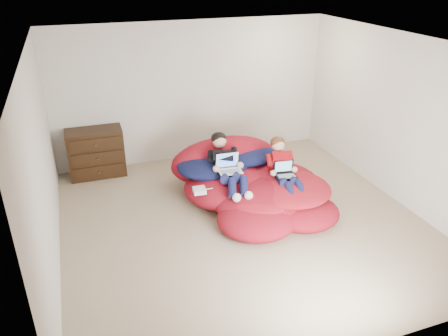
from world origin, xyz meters
TOP-DOWN VIEW (x-y plane):
  - room_shell at (0.00, 0.00)m, footprint 5.10×5.10m
  - dresser at (-1.82, 2.25)m, footprint 0.94×0.53m
  - beanbag_pile at (0.37, 0.55)m, footprint 2.23×2.39m
  - cream_pillow at (-0.09, 1.31)m, footprint 0.39×0.25m
  - older_boy at (-0.01, 0.68)m, footprint 0.44×1.21m
  - younger_boy at (0.77, 0.31)m, footprint 0.35×0.97m
  - laptop_white at (-0.01, 0.56)m, footprint 0.36×0.31m
  - laptop_black at (0.77, 0.26)m, footprint 0.32×0.26m
  - power_adapter at (-0.53, 0.37)m, footprint 0.19×0.19m

SIDE VIEW (x-z plane):
  - room_shell at x=0.00m, z-range -1.17..1.60m
  - beanbag_pile at x=0.37m, z-range -0.18..0.71m
  - dresser at x=-1.82m, z-range 0.00..0.84m
  - power_adapter at x=-0.53m, z-range 0.39..0.45m
  - laptop_black at x=0.77m, z-range 0.45..0.67m
  - cream_pillow at x=-0.09m, z-range 0.49..0.75m
  - younger_boy at x=0.77m, z-range 0.28..0.98m
  - laptop_white at x=-0.01m, z-range 0.51..0.76m
  - older_boy at x=-0.01m, z-range 0.33..0.98m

